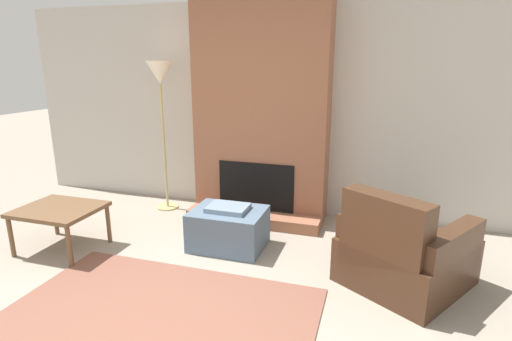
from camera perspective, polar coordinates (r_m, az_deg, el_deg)
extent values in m
cube|color=#BCB7AD|center=(5.07, 1.61, 8.72)|extent=(6.84, 0.06, 2.60)
cube|color=#935B42|center=(4.83, 0.79, 8.40)|extent=(1.61, 0.44, 2.60)
cube|color=#935B42|center=(4.80, -0.52, -6.89)|extent=(1.61, 0.29, 0.13)
cube|color=black|center=(4.80, -0.02, -2.32)|extent=(0.93, 0.02, 0.58)
cube|color=slate|center=(4.19, -3.96, -8.28)|extent=(0.74, 0.57, 0.41)
cube|color=slate|center=(4.11, -4.02, -5.36)|extent=(0.41, 0.31, 0.05)
cube|color=#422819|center=(3.79, 20.60, -11.97)|extent=(1.26, 1.28, 0.40)
cube|color=#422819|center=(3.39, 17.73, -10.52)|extent=(0.71, 0.56, 0.88)
cube|color=#422819|center=(3.61, 25.80, -12.10)|extent=(0.60, 0.81, 0.61)
cube|color=#422819|center=(3.91, 16.14, -9.00)|extent=(0.60, 0.81, 0.61)
cube|color=brown|center=(4.51, -26.34, -5.01)|extent=(0.78, 0.65, 0.04)
cylinder|color=brown|center=(4.65, -31.59, -8.13)|extent=(0.04, 0.04, 0.42)
cylinder|color=brown|center=(4.17, -25.10, -9.83)|extent=(0.04, 0.04, 0.42)
cylinder|color=brown|center=(5.01, -26.75, -5.90)|extent=(0.04, 0.04, 0.42)
cylinder|color=brown|center=(4.56, -20.33, -7.17)|extent=(0.04, 0.04, 0.42)
cylinder|color=tan|center=(5.48, -12.48, -5.06)|extent=(0.29, 0.29, 0.02)
cylinder|color=tan|center=(5.26, -12.98, 3.23)|extent=(0.03, 0.03, 1.60)
cone|color=silver|center=(5.15, -13.61, 13.46)|extent=(0.33, 0.33, 0.28)
cube|color=brown|center=(3.28, -14.29, -19.90)|extent=(2.38, 1.58, 0.01)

